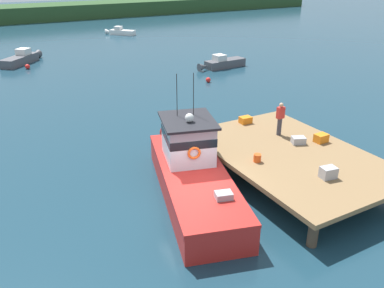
{
  "coord_description": "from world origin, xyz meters",
  "views": [
    {
      "loc": [
        -6.74,
        -11.72,
        8.86
      ],
      "look_at": [
        1.2,
        2.54,
        1.4
      ],
      "focal_mm": 37.27,
      "sensor_mm": 36.0,
      "label": 1
    }
  ],
  "objects_px": {
    "mooring_buoy_channel_marker": "(236,123)",
    "crate_single_by_cleat": "(321,138)",
    "moored_boat_far_right": "(222,63)",
    "deckhand_by_the_boat": "(280,118)",
    "crate_stack_mid_dock": "(245,120)",
    "mooring_buoy_outer": "(27,67)",
    "crate_stack_near_edge": "(328,173)",
    "bait_bucket": "(257,158)",
    "moored_boat_far_left": "(120,32)",
    "moored_boat_outer_mooring": "(22,59)",
    "crate_single_far": "(298,140)",
    "mooring_buoy_inshore": "(208,80)",
    "main_fishing_boat": "(191,169)"
  },
  "relations": [
    {
      "from": "crate_single_far",
      "to": "moored_boat_far_right",
      "type": "height_order",
      "value": "crate_single_far"
    },
    {
      "from": "main_fishing_boat",
      "to": "moored_boat_far_left",
      "type": "distance_m",
      "value": 41.36
    },
    {
      "from": "bait_bucket",
      "to": "moored_boat_far_right",
      "type": "relative_size",
      "value": 0.07
    },
    {
      "from": "crate_stack_mid_dock",
      "to": "crate_stack_near_edge",
      "type": "relative_size",
      "value": 1.0
    },
    {
      "from": "bait_bucket",
      "to": "moored_boat_far_right",
      "type": "bearing_deg",
      "value": 60.83
    },
    {
      "from": "mooring_buoy_outer",
      "to": "crate_stack_near_edge",
      "type": "bearing_deg",
      "value": -76.79
    },
    {
      "from": "crate_single_far",
      "to": "mooring_buoy_outer",
      "type": "bearing_deg",
      "value": 107.15
    },
    {
      "from": "crate_stack_near_edge",
      "to": "moored_boat_outer_mooring",
      "type": "height_order",
      "value": "crate_stack_near_edge"
    },
    {
      "from": "crate_stack_near_edge",
      "to": "mooring_buoy_inshore",
      "type": "height_order",
      "value": "crate_stack_near_edge"
    },
    {
      "from": "crate_stack_mid_dock",
      "to": "deckhand_by_the_boat",
      "type": "height_order",
      "value": "deckhand_by_the_boat"
    },
    {
      "from": "crate_stack_near_edge",
      "to": "deckhand_by_the_boat",
      "type": "height_order",
      "value": "deckhand_by_the_boat"
    },
    {
      "from": "crate_stack_near_edge",
      "to": "crate_single_far",
      "type": "distance_m",
      "value": 3.25
    },
    {
      "from": "crate_stack_mid_dock",
      "to": "moored_boat_far_right",
      "type": "bearing_deg",
      "value": 60.98
    },
    {
      "from": "moored_boat_far_right",
      "to": "main_fishing_boat",
      "type": "bearing_deg",
      "value": -126.44
    },
    {
      "from": "crate_single_far",
      "to": "bait_bucket",
      "type": "xyz_separation_m",
      "value": [
        -2.8,
        -0.55,
        0.01
      ]
    },
    {
      "from": "crate_stack_near_edge",
      "to": "moored_boat_outer_mooring",
      "type": "xyz_separation_m",
      "value": [
        -6.96,
        31.92,
        -0.96
      ]
    },
    {
      "from": "crate_single_far",
      "to": "moored_boat_far_left",
      "type": "bearing_deg",
      "value": 81.82
    },
    {
      "from": "bait_bucket",
      "to": "mooring_buoy_channel_marker",
      "type": "bearing_deg",
      "value": 62.09
    },
    {
      "from": "crate_stack_mid_dock",
      "to": "crate_stack_near_edge",
      "type": "bearing_deg",
      "value": -95.84
    },
    {
      "from": "crate_single_by_cleat",
      "to": "mooring_buoy_channel_marker",
      "type": "relative_size",
      "value": 1.57
    },
    {
      "from": "moored_boat_far_right",
      "to": "bait_bucket",
      "type": "bearing_deg",
      "value": -119.17
    },
    {
      "from": "main_fishing_boat",
      "to": "crate_stack_mid_dock",
      "type": "height_order",
      "value": "main_fishing_boat"
    },
    {
      "from": "mooring_buoy_channel_marker",
      "to": "moored_boat_far_left",
      "type": "bearing_deg",
      "value": 81.25
    },
    {
      "from": "moored_boat_far_left",
      "to": "deckhand_by_the_boat",
      "type": "bearing_deg",
      "value": -98.6
    },
    {
      "from": "crate_single_by_cleat",
      "to": "crate_single_far",
      "type": "bearing_deg",
      "value": 160.21
    },
    {
      "from": "mooring_buoy_channel_marker",
      "to": "crate_single_by_cleat",
      "type": "bearing_deg",
      "value": -84.25
    },
    {
      "from": "mooring_buoy_outer",
      "to": "bait_bucket",
      "type": "bearing_deg",
      "value": -78.79
    },
    {
      "from": "deckhand_by_the_boat",
      "to": "moored_boat_far_left",
      "type": "distance_m",
      "value": 39.54
    },
    {
      "from": "crate_stack_mid_dock",
      "to": "mooring_buoy_channel_marker",
      "type": "relative_size",
      "value": 1.57
    },
    {
      "from": "crate_stack_near_edge",
      "to": "mooring_buoy_channel_marker",
      "type": "xyz_separation_m",
      "value": [
        1.69,
        8.59,
        -1.23
      ]
    },
    {
      "from": "bait_bucket",
      "to": "mooring_buoy_inshore",
      "type": "bearing_deg",
      "value": 65.88
    },
    {
      "from": "crate_single_far",
      "to": "moored_boat_far_left",
      "type": "xyz_separation_m",
      "value": [
        5.79,
        40.31,
        -0.99
      ]
    },
    {
      "from": "moored_boat_far_left",
      "to": "mooring_buoy_inshore",
      "type": "distance_m",
      "value": 25.82
    },
    {
      "from": "crate_stack_mid_dock",
      "to": "bait_bucket",
      "type": "bearing_deg",
      "value": -119.72
    },
    {
      "from": "crate_single_by_cleat",
      "to": "bait_bucket",
      "type": "distance_m",
      "value": 3.86
    },
    {
      "from": "main_fishing_boat",
      "to": "mooring_buoy_inshore",
      "type": "height_order",
      "value": "main_fishing_boat"
    },
    {
      "from": "bait_bucket",
      "to": "mooring_buoy_inshore",
      "type": "xyz_separation_m",
      "value": [
        6.77,
        15.11,
        -1.17
      ]
    },
    {
      "from": "crate_stack_near_edge",
      "to": "mooring_buoy_channel_marker",
      "type": "distance_m",
      "value": 8.84
    },
    {
      "from": "moored_boat_far_right",
      "to": "mooring_buoy_channel_marker",
      "type": "distance_m",
      "value": 14.46
    },
    {
      "from": "crate_single_by_cleat",
      "to": "moored_boat_far_left",
      "type": "relative_size",
      "value": 0.16
    },
    {
      "from": "mooring_buoy_channel_marker",
      "to": "mooring_buoy_outer",
      "type": "height_order",
      "value": "mooring_buoy_outer"
    },
    {
      "from": "moored_boat_far_right",
      "to": "crate_single_by_cleat",
      "type": "bearing_deg",
      "value": -109.55
    },
    {
      "from": "crate_stack_near_edge",
      "to": "crate_single_far",
      "type": "xyz_separation_m",
      "value": [
        1.25,
        3.0,
        -0.06
      ]
    },
    {
      "from": "moored_boat_outer_mooring",
      "to": "moored_boat_far_left",
      "type": "bearing_deg",
      "value": 39.13
    },
    {
      "from": "crate_single_by_cleat",
      "to": "deckhand_by_the_boat",
      "type": "height_order",
      "value": "deckhand_by_the_boat"
    },
    {
      "from": "moored_boat_outer_mooring",
      "to": "crate_single_far",
      "type": "bearing_deg",
      "value": -74.15
    },
    {
      "from": "bait_bucket",
      "to": "deckhand_by_the_boat",
      "type": "distance_m",
      "value": 3.31
    },
    {
      "from": "bait_bucket",
      "to": "mooring_buoy_inshore",
      "type": "distance_m",
      "value": 16.6
    },
    {
      "from": "main_fishing_boat",
      "to": "moored_boat_far_right",
      "type": "bearing_deg",
      "value": 53.56
    },
    {
      "from": "crate_single_by_cleat",
      "to": "deckhand_by_the_boat",
      "type": "relative_size",
      "value": 0.37
    }
  ]
}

